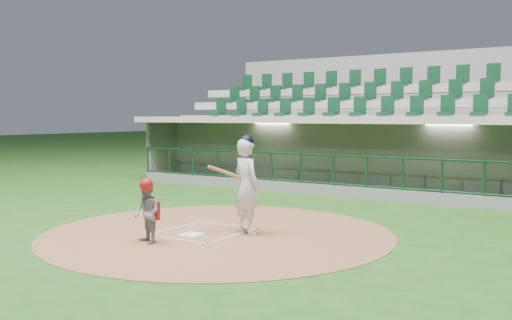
% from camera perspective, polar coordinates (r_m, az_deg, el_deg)
% --- Properties ---
extents(ground, '(120.00, 120.00, 0.00)m').
position_cam_1_polar(ground, '(12.22, -4.40, -6.98)').
color(ground, '#1E4B15').
rests_on(ground, ground).
extents(dirt_circle, '(7.20, 7.20, 0.01)m').
position_cam_1_polar(dirt_circle, '(11.89, -3.82, -7.27)').
color(dirt_circle, brown).
rests_on(dirt_circle, ground).
extents(home_plate, '(0.43, 0.43, 0.02)m').
position_cam_1_polar(home_plate, '(11.68, -6.49, -7.42)').
color(home_plate, white).
rests_on(home_plate, dirt_circle).
extents(batter_box_chalk, '(1.55, 1.80, 0.01)m').
position_cam_1_polar(batter_box_chalk, '(11.99, -5.27, -7.13)').
color(batter_box_chalk, silver).
rests_on(batter_box_chalk, ground).
extents(dugout_structure, '(16.40, 3.70, 3.00)m').
position_cam_1_polar(dugout_structure, '(18.85, 10.27, -0.08)').
color(dugout_structure, slate).
rests_on(dugout_structure, ground).
extents(seating_deck, '(17.00, 6.72, 5.15)m').
position_cam_1_polar(seating_deck, '(21.72, 13.25, 1.67)').
color(seating_deck, gray).
rests_on(seating_deck, ground).
extents(batter, '(0.95, 0.99, 2.02)m').
position_cam_1_polar(batter, '(11.61, -0.95, -2.50)').
color(batter, silver).
rests_on(batter, dirt_circle).
extents(catcher, '(0.69, 0.62, 1.24)m').
position_cam_1_polar(catcher, '(10.97, -10.86, -5.04)').
color(catcher, gray).
rests_on(catcher, dirt_circle).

